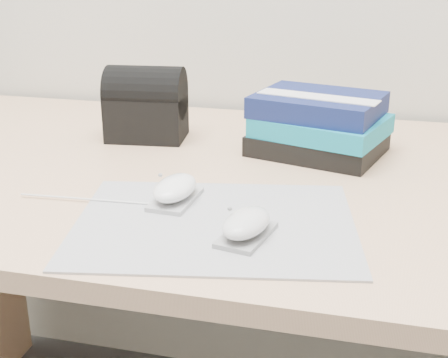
% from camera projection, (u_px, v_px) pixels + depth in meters
% --- Properties ---
extents(desk, '(1.60, 0.80, 0.73)m').
position_uv_depth(desk, '(281.00, 280.00, 1.17)').
color(desk, tan).
rests_on(desk, ground).
extents(mousepad, '(0.43, 0.36, 0.00)m').
position_uv_depth(mousepad, '(215.00, 223.00, 0.85)').
color(mousepad, gray).
rests_on(mousepad, desk).
extents(mouse_rear, '(0.06, 0.10, 0.04)m').
position_uv_depth(mouse_rear, '(175.00, 190.00, 0.91)').
color(mouse_rear, '#A1A1A4').
rests_on(mouse_rear, mousepad).
extents(mouse_front, '(0.07, 0.10, 0.04)m').
position_uv_depth(mouse_front, '(246.00, 225.00, 0.80)').
color(mouse_front, gray).
rests_on(mouse_front, mousepad).
extents(usb_cable, '(0.23, 0.02, 0.00)m').
position_uv_depth(usb_cable, '(94.00, 200.00, 0.92)').
color(usb_cable, white).
rests_on(usb_cable, mousepad).
extents(book_stack, '(0.26, 0.23, 0.11)m').
position_uv_depth(book_stack, '(319.00, 125.00, 1.12)').
color(book_stack, black).
rests_on(book_stack, desk).
extents(pouch, '(0.16, 0.12, 0.14)m').
position_uv_depth(pouch, '(146.00, 104.00, 1.20)').
color(pouch, black).
rests_on(pouch, desk).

